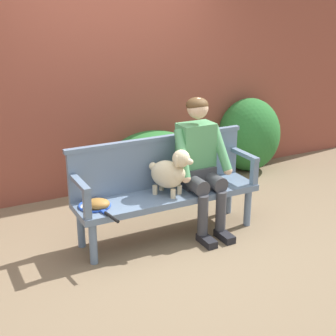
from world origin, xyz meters
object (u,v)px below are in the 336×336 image
Objects in this scene: garden_bench at (168,199)px; tennis_racket at (96,206)px; baseball_glove at (97,204)px; dog_on_bench at (171,172)px; person_seated at (200,160)px.

garden_bench is 0.72m from tennis_racket.
tennis_racket is 2.62× the size of baseball_glove.
dog_on_bench is at bearing -86.17° from garden_bench.
tennis_racket is at bearing -179.63° from garden_bench.
dog_on_bench is 0.79× the size of tennis_racket.
person_seated is 0.34m from dog_on_bench.
person_seated reaches higher than garden_bench.
baseball_glove reaches higher than tennis_racket.
tennis_racket reaches higher than garden_bench.
garden_bench is at bearing 178.86° from person_seated.
baseball_glove is (0.00, -0.03, 0.04)m from tennis_racket.
garden_bench is 3.10× the size of tennis_racket.
dog_on_bench is 0.74m from baseball_glove.
person_seated reaches higher than dog_on_bench.
baseball_glove is (-0.71, 0.02, -0.18)m from dog_on_bench.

